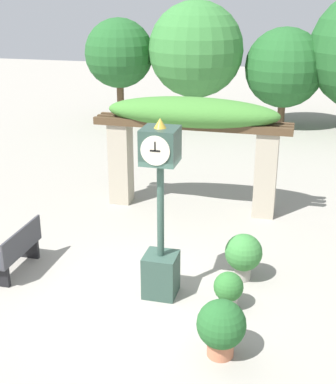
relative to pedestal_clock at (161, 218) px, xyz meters
The scene contains 8 objects.
ground_plane 1.50m from the pedestal_clock, 146.77° to the right, with size 60.00×60.00×0.00m, color gray.
pedestal_clock is the anchor object (origin of this frame).
pergola 4.04m from the pedestal_clock, 94.62° to the left, with size 4.62×1.09×2.72m.
potted_plant_near_left 1.83m from the pedestal_clock, 32.99° to the left, with size 0.68×0.68×0.89m.
potted_plant_near_right 2.13m from the pedestal_clock, 47.86° to the right, with size 0.72×0.72×0.89m.
potted_plant_far_left 1.63m from the pedestal_clock, ahead, with size 0.50×0.50×0.65m.
park_bench 3.00m from the pedestal_clock, behind, with size 0.42×1.40×0.89m.
tree_line 12.85m from the pedestal_clock, 84.54° to the left, with size 12.77×4.56×5.13m.
Camera 1 is at (2.46, -7.66, 5.02)m, focal length 50.00 mm.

